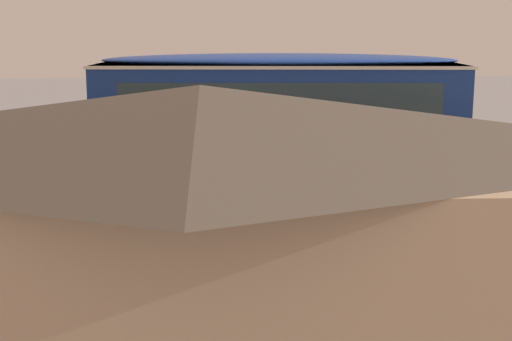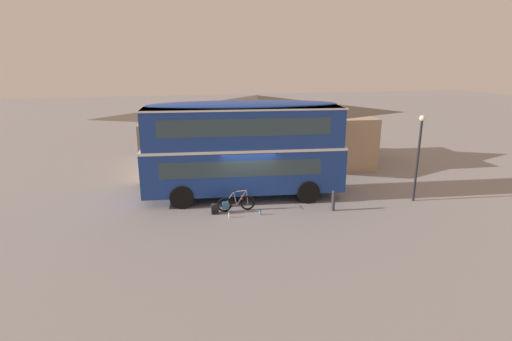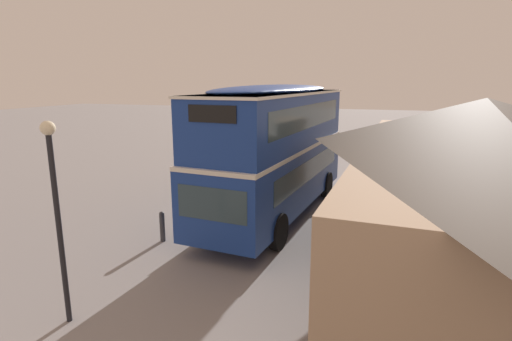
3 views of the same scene
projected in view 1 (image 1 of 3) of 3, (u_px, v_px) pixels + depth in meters
name	position (u px, v px, depth m)	size (l,w,h in m)	color
ground_plane	(274.00, 225.00, 20.19)	(120.00, 120.00, 0.00)	gray
double_decker_bus	(278.00, 137.00, 18.76)	(9.83, 3.43, 4.79)	black
touring_bicycle	(297.00, 204.00, 21.00)	(1.75, 0.46, 1.01)	black
backpack_on_ground	(328.00, 206.00, 21.20)	(0.32, 0.32, 0.49)	black
water_bottle_blue_sports	(260.00, 208.00, 21.65)	(0.08, 0.08, 0.23)	#338CBF
water_bottle_clear_plastic	(306.00, 206.00, 21.76)	(0.07, 0.07, 0.26)	silver
pub_building	(202.00, 210.00, 12.63)	(14.84, 7.00, 4.48)	tan
kerb_bollard	(148.00, 195.00, 21.53)	(0.16, 0.16, 0.97)	#333338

